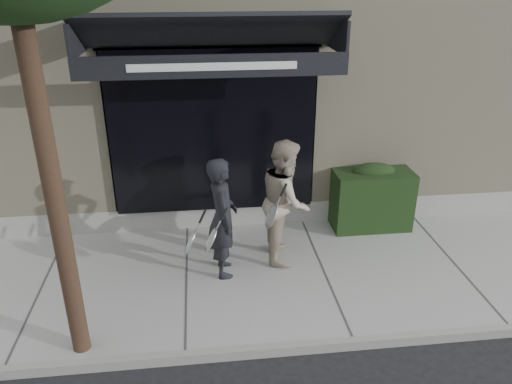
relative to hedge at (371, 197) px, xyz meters
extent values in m
plane|color=black|center=(-1.10, -1.25, -0.66)|extent=(80.00, 80.00, 0.00)
cube|color=gray|center=(-1.10, -1.25, -0.60)|extent=(20.00, 3.00, 0.12)
cube|color=gray|center=(-1.10, -2.80, -0.59)|extent=(20.00, 0.10, 0.14)
cube|color=#C2B594|center=(-1.10, 3.75, 2.09)|extent=(14.00, 7.00, 5.50)
cube|color=gray|center=(-1.10, 0.45, -0.41)|extent=(14.02, 0.42, 0.50)
cube|color=black|center=(-2.60, 0.30, 1.14)|extent=(3.20, 0.30, 2.60)
cube|color=gray|center=(-4.20, 0.45, 1.14)|extent=(0.08, 0.40, 2.60)
cube|color=gray|center=(-1.00, 0.45, 1.14)|extent=(0.08, 0.40, 2.60)
cube|color=gray|center=(-2.60, 0.45, 2.48)|extent=(3.36, 0.40, 0.12)
cube|color=black|center=(-2.60, -0.25, 2.74)|extent=(3.60, 1.03, 0.55)
cube|color=black|center=(-2.60, -0.75, 2.35)|extent=(3.60, 0.05, 0.30)
cube|color=white|center=(-2.60, -0.78, 2.35)|extent=(2.20, 0.01, 0.10)
cube|color=black|center=(-4.38, -0.25, 2.66)|extent=(0.04, 1.00, 0.45)
cube|color=black|center=(-0.82, -0.25, 2.66)|extent=(0.04, 1.00, 0.45)
cube|color=black|center=(0.00, 0.00, -0.04)|extent=(1.30, 0.70, 1.00)
ellipsoid|color=black|center=(0.00, 0.00, 0.46)|extent=(0.71, 0.38, 0.27)
cylinder|color=black|center=(-4.30, -2.55, 1.74)|extent=(0.20, 0.20, 4.80)
imported|color=black|center=(-2.55, -1.14, 0.34)|extent=(0.46, 0.67, 1.76)
torus|color=silver|center=(-2.73, -1.44, 0.17)|extent=(0.16, 0.31, 0.28)
cylinder|color=silver|center=(-2.73, -1.44, 0.17)|extent=(0.13, 0.27, 0.24)
cylinder|color=silver|center=(-2.73, -1.44, 0.17)|extent=(0.17, 0.02, 0.10)
cylinder|color=black|center=(-2.73, -1.44, 0.17)|extent=(0.19, 0.04, 0.12)
torus|color=silver|center=(-3.00, -1.51, 0.20)|extent=(0.18, 0.32, 0.29)
cylinder|color=silver|center=(-3.00, -1.51, 0.20)|extent=(0.14, 0.28, 0.25)
cylinder|color=silver|center=(-3.00, -1.51, 0.20)|extent=(0.17, 0.04, 0.09)
cylinder|color=black|center=(-3.00, -1.51, 0.20)|extent=(0.20, 0.05, 0.11)
imported|color=#B2A48E|center=(-1.60, -0.79, 0.39)|extent=(0.82, 0.99, 1.86)
torus|color=silver|center=(-1.86, -1.13, 0.33)|extent=(0.17, 0.32, 0.29)
cylinder|color=silver|center=(-1.86, -1.13, 0.33)|extent=(0.14, 0.28, 0.25)
cylinder|color=silver|center=(-1.86, -1.13, 0.33)|extent=(0.17, 0.04, 0.09)
cylinder|color=black|center=(-1.86, -1.13, 0.33)|extent=(0.20, 0.05, 0.11)
camera|label=1|loc=(-2.81, -7.32, 3.54)|focal=35.00mm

